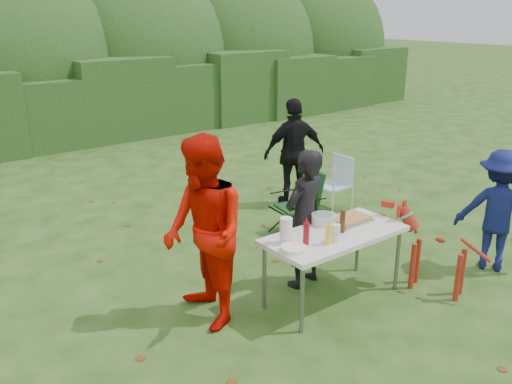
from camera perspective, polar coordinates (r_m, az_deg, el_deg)
ground at (r=5.87m, az=4.38°, el=-10.68°), size 80.00×80.00×0.00m
hedge_row at (r=12.43m, az=-21.09°, el=8.18°), size 22.00×1.40×1.70m
shrub_backdrop at (r=13.87m, az=-23.47°, el=12.03°), size 20.00×2.60×3.20m
folding_table at (r=5.53m, az=8.27°, el=-4.77°), size 1.50×0.70×0.74m
person_cook at (r=5.77m, az=5.11°, el=-2.86°), size 0.61×0.45×1.52m
person_red_jacket at (r=5.02m, az=-5.48°, el=-4.34°), size 0.84×1.00×1.83m
person_black_puffy at (r=8.16m, az=4.05°, el=4.13°), size 1.03×0.67×1.64m
child at (r=6.72m, az=24.14°, el=-1.78°), size 0.90×1.05×1.41m
dog at (r=6.02m, az=18.70°, el=-6.06°), size 0.67×1.02×0.90m
camping_chair at (r=7.13m, az=4.43°, el=-1.23°), size 0.65×0.65×0.89m
lawn_chair at (r=8.12m, az=8.05°, el=0.90°), size 0.48×0.48×0.81m
food_tray at (r=5.81m, az=9.88°, el=-3.03°), size 0.45×0.30×0.02m
focaccia_bread at (r=5.80m, az=9.90°, el=-2.77°), size 0.40×0.26×0.04m
mustard_bottle at (r=5.20m, az=7.64°, el=-4.50°), size 0.06×0.06×0.20m
ketchup_bottle at (r=5.17m, az=5.30°, el=-4.40°), size 0.06×0.06×0.22m
beer_bottle at (r=5.49m, az=9.09°, el=-3.04°), size 0.06×0.06×0.24m
paper_towel_roll at (r=5.18m, az=3.17°, el=-4.09°), size 0.12×0.12×0.26m
cup_stack at (r=5.27m, az=8.40°, el=-4.31°), size 0.08×0.08×0.18m
pasta_bowl at (r=5.70m, az=7.15°, el=-2.86°), size 0.26×0.26×0.10m
plate_stack at (r=5.05m, az=3.97°, el=-6.01°), size 0.24×0.24×0.05m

